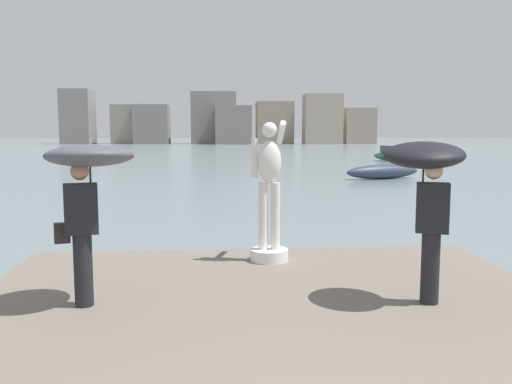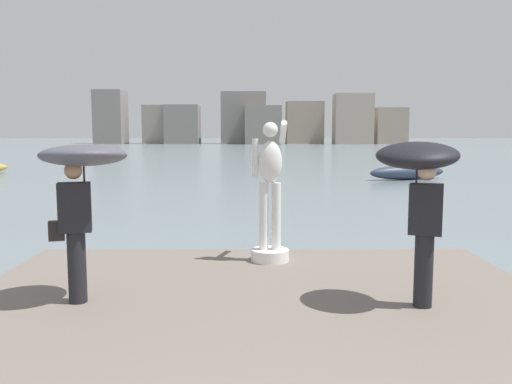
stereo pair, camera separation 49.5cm
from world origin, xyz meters
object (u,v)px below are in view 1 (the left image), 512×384
object	(u,v)px
boat_mid	(383,172)
boat_far	(392,155)
onlooker_right	(426,176)
onlooker_left	(87,177)
statue_white_figure	(269,203)

from	to	relation	value
boat_mid	boat_far	xyz separation A→B (m)	(6.26, 17.24, 0.12)
onlooker_right	onlooker_left	bearing A→B (deg)	177.35
statue_white_figure	boat_mid	size ratio (longest dim) A/B	0.50
statue_white_figure	onlooker_right	size ratio (longest dim) A/B	1.13
onlooker_right	boat_far	bearing A→B (deg)	72.00
statue_white_figure	boat_mid	xyz separation A→B (m)	(7.97, 19.16, -0.96)
onlooker_left	onlooker_right	xyz separation A→B (m)	(4.05, -0.19, 0.01)
onlooker_left	boat_far	xyz separation A→B (m)	(16.59, 38.43, -1.44)
onlooker_left	onlooker_right	bearing A→B (deg)	-2.65
onlooker_left	boat_far	distance (m)	41.89
onlooker_left	boat_mid	world-z (taller)	onlooker_left
statue_white_figure	boat_far	bearing A→B (deg)	68.64
boat_mid	onlooker_left	bearing A→B (deg)	-116.00
onlooker_right	boat_mid	world-z (taller)	onlooker_right
statue_white_figure	onlooker_right	bearing A→B (deg)	-52.83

